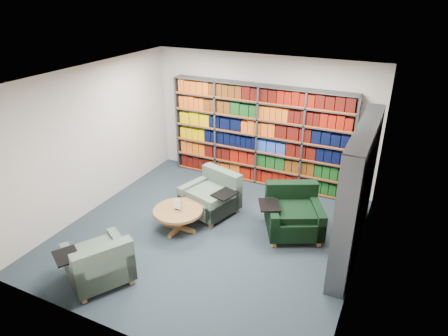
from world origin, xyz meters
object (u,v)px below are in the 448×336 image
at_px(chair_teal_left, 213,197).
at_px(chair_teal_front, 100,265).
at_px(chair_green_right, 293,214).
at_px(coffee_table, 178,214).

bearing_deg(chair_teal_left, chair_teal_front, -102.78).
height_order(chair_teal_left, chair_green_right, chair_green_right).
height_order(chair_green_right, chair_teal_front, chair_green_right).
xyz_separation_m(chair_green_right, chair_teal_front, (-2.17, -2.57, -0.03)).
relative_size(chair_green_right, coffee_table, 1.42).
distance_m(chair_teal_left, coffee_table, 0.89).
bearing_deg(chair_teal_front, chair_green_right, 49.79).
bearing_deg(chair_teal_front, coffee_table, 80.01).
distance_m(chair_teal_left, chair_green_right, 1.59).
xyz_separation_m(chair_teal_front, coffee_table, (0.30, 1.72, 0.02)).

